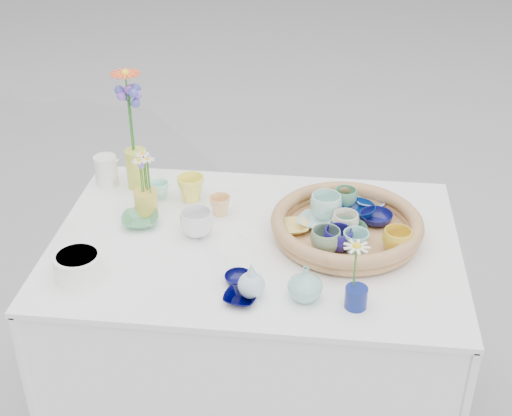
# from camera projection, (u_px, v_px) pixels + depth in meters

# --- Properties ---
(ground) EXTENTS (80.00, 80.00, 0.00)m
(ground) POSITION_uv_depth(u_px,v_px,m) (255.00, 413.00, 2.61)
(ground) COLOR #959595
(display_table) EXTENTS (1.26, 0.86, 0.77)m
(display_table) POSITION_uv_depth(u_px,v_px,m) (255.00, 413.00, 2.61)
(display_table) COLOR white
(display_table) RESTS_ON ground
(wicker_tray) EXTENTS (0.47, 0.47, 0.08)m
(wicker_tray) POSITION_uv_depth(u_px,v_px,m) (346.00, 227.00, 2.21)
(wicker_tray) COLOR olive
(wicker_tray) RESTS_ON display_table
(tray_ceramic_0) EXTENTS (0.13, 0.13, 0.04)m
(tray_ceramic_0) POSITION_uv_depth(u_px,v_px,m) (357.00, 211.00, 2.30)
(tray_ceramic_0) COLOR #051E58
(tray_ceramic_0) RESTS_ON wicker_tray
(tray_ceramic_1) EXTENTS (0.10, 0.10, 0.03)m
(tray_ceramic_1) POSITION_uv_depth(u_px,v_px,m) (376.00, 218.00, 2.26)
(tray_ceramic_1) COLOR #0E0F4D
(tray_ceramic_1) RESTS_ON wicker_tray
(tray_ceramic_2) EXTENTS (0.10, 0.10, 0.07)m
(tray_ceramic_2) POSITION_uv_depth(u_px,v_px,m) (397.00, 240.00, 2.12)
(tray_ceramic_2) COLOR gold
(tray_ceramic_2) RESTS_ON wicker_tray
(tray_ceramic_3) EXTENTS (0.14, 0.14, 0.04)m
(tray_ceramic_3) POSITION_uv_depth(u_px,v_px,m) (347.00, 232.00, 2.19)
(tray_ceramic_3) COLOR #468065
(tray_ceramic_3) RESTS_ON wicker_tray
(tray_ceramic_4) EXTENTS (0.12, 0.12, 0.07)m
(tray_ceramic_4) POSITION_uv_depth(u_px,v_px,m) (326.00, 240.00, 2.12)
(tray_ceramic_4) COLOR gray
(tray_ceramic_4) RESTS_ON wicker_tray
(tray_ceramic_5) EXTENTS (0.14, 0.14, 0.03)m
(tray_ceramic_5) POSITION_uv_depth(u_px,v_px,m) (316.00, 222.00, 2.25)
(tray_ceramic_5) COLOR #ACCECC
(tray_ceramic_5) RESTS_ON wicker_tray
(tray_ceramic_6) EXTENTS (0.11, 0.11, 0.08)m
(tray_ceramic_6) POSITION_uv_depth(u_px,v_px,m) (326.00, 206.00, 2.28)
(tray_ceramic_6) COLOR #AAE0D5
(tray_ceramic_6) RESTS_ON wicker_tray
(tray_ceramic_7) EXTENTS (0.08, 0.08, 0.07)m
(tray_ceramic_7) POSITION_uv_depth(u_px,v_px,m) (345.00, 223.00, 2.21)
(tray_ceramic_7) COLOR beige
(tray_ceramic_7) RESTS_ON wicker_tray
(tray_ceramic_8) EXTENTS (0.10, 0.10, 0.02)m
(tray_ceramic_8) POSITION_uv_depth(u_px,v_px,m) (371.00, 201.00, 2.36)
(tray_ceramic_8) COLOR #9BC3FF
(tray_ceramic_8) RESTS_ON wicker_tray
(tray_ceramic_9) EXTENTS (0.10, 0.10, 0.07)m
(tray_ceramic_9) POSITION_uv_depth(u_px,v_px,m) (338.00, 239.00, 2.13)
(tray_ceramic_9) COLOR navy
(tray_ceramic_9) RESTS_ON wicker_tray
(tray_ceramic_10) EXTENTS (0.11, 0.11, 0.02)m
(tray_ceramic_10) POSITION_uv_depth(u_px,v_px,m) (294.00, 227.00, 2.23)
(tray_ceramic_10) COLOR #EAC761
(tray_ceramic_10) RESTS_ON wicker_tray
(tray_ceramic_11) EXTENTS (0.10, 0.10, 0.07)m
(tray_ceramic_11) POSITION_uv_depth(u_px,v_px,m) (356.00, 243.00, 2.11)
(tray_ceramic_11) COLOR #7FC4B7
(tray_ceramic_11) RESTS_ON wicker_tray
(tray_ceramic_12) EXTENTS (0.10, 0.10, 0.06)m
(tray_ceramic_12) POSITION_uv_depth(u_px,v_px,m) (345.00, 197.00, 2.35)
(tray_ceramic_12) COLOR #58976D
(tray_ceramic_12) RESTS_ON wicker_tray
(loose_ceramic_0) EXTENTS (0.12, 0.12, 0.09)m
(loose_ceramic_0) POSITION_uv_depth(u_px,v_px,m) (191.00, 188.00, 2.41)
(loose_ceramic_0) COLOR #F7EA52
(loose_ceramic_0) RESTS_ON display_table
(loose_ceramic_1) EXTENTS (0.09, 0.09, 0.07)m
(loose_ceramic_1) POSITION_uv_depth(u_px,v_px,m) (220.00, 205.00, 2.33)
(loose_ceramic_1) COLOR #EFB973
(loose_ceramic_1) RESTS_ON display_table
(loose_ceramic_2) EXTENTS (0.14, 0.14, 0.03)m
(loose_ceramic_2) POSITION_uv_depth(u_px,v_px,m) (140.00, 220.00, 2.29)
(loose_ceramic_2) COLOR #509868
(loose_ceramic_2) RESTS_ON display_table
(loose_ceramic_3) EXTENTS (0.11, 0.11, 0.08)m
(loose_ceramic_3) POSITION_uv_depth(u_px,v_px,m) (197.00, 223.00, 2.22)
(loose_ceramic_3) COLOR white
(loose_ceramic_3) RESTS_ON display_table
(loose_ceramic_4) EXTENTS (0.10, 0.10, 0.03)m
(loose_ceramic_4) POSITION_uv_depth(u_px,v_px,m) (239.00, 279.00, 2.03)
(loose_ceramic_4) COLOR #070841
(loose_ceramic_4) RESTS_ON display_table
(loose_ceramic_5) EXTENTS (0.07, 0.07, 0.06)m
(loose_ceramic_5) POSITION_uv_depth(u_px,v_px,m) (160.00, 190.00, 2.43)
(loose_ceramic_5) COLOR #A5EDD4
(loose_ceramic_5) RESTS_ON display_table
(loose_ceramic_6) EXTENTS (0.11, 0.11, 0.02)m
(loose_ceramic_6) POSITION_uv_depth(u_px,v_px,m) (240.00, 298.00, 1.95)
(loose_ceramic_6) COLOR black
(loose_ceramic_6) RESTS_ON display_table
(fluted_bowl) EXTENTS (0.17, 0.17, 0.07)m
(fluted_bowl) POSITION_uv_depth(u_px,v_px,m) (78.00, 266.00, 2.04)
(fluted_bowl) COLOR white
(fluted_bowl) RESTS_ON display_table
(bud_vase_paleblue) EXTENTS (0.08, 0.08, 0.12)m
(bud_vase_paleblue) POSITION_uv_depth(u_px,v_px,m) (251.00, 279.00, 1.95)
(bud_vase_paleblue) COLOR #A7C4D6
(bud_vase_paleblue) RESTS_ON display_table
(bud_vase_seafoam) EXTENTS (0.11, 0.11, 0.10)m
(bud_vase_seafoam) POSITION_uv_depth(u_px,v_px,m) (305.00, 283.00, 1.94)
(bud_vase_seafoam) COLOR #86C0B5
(bud_vase_seafoam) RESTS_ON display_table
(bud_vase_cobalt) EXTENTS (0.08, 0.08, 0.06)m
(bud_vase_cobalt) POSITION_uv_depth(u_px,v_px,m) (356.00, 297.00, 1.92)
(bud_vase_cobalt) COLOR navy
(bud_vase_cobalt) RESTS_ON display_table
(single_daisy) EXTENTS (0.10, 0.10, 0.14)m
(single_daisy) POSITION_uv_depth(u_px,v_px,m) (355.00, 266.00, 1.89)
(single_daisy) COLOR white
(single_daisy) RESTS_ON bud_vase_cobalt
(tall_vase_yellow) EXTENTS (0.09, 0.09, 0.14)m
(tall_vase_yellow) POSITION_uv_depth(u_px,v_px,m) (137.00, 169.00, 2.47)
(tall_vase_yellow) COLOR #C9CE41
(tall_vase_yellow) RESTS_ON display_table
(gerbera) EXTENTS (0.15, 0.15, 0.30)m
(gerbera) POSITION_uv_depth(u_px,v_px,m) (129.00, 113.00, 2.37)
(gerbera) COLOR #FF5428
(gerbera) RESTS_ON tall_vase_yellow
(hydrangea) EXTENTS (0.08, 0.08, 0.27)m
(hydrangea) POSITION_uv_depth(u_px,v_px,m) (132.00, 123.00, 2.40)
(hydrangea) COLOR #464CAD
(hydrangea) RESTS_ON tall_vase_yellow
(white_pitcher) EXTENTS (0.12, 0.10, 0.11)m
(white_pitcher) POSITION_uv_depth(u_px,v_px,m) (106.00, 170.00, 2.50)
(white_pitcher) COLOR white
(white_pitcher) RESTS_ON display_table
(daisy_cup) EXTENTS (0.08, 0.08, 0.08)m
(daisy_cup) POSITION_uv_depth(u_px,v_px,m) (146.00, 202.00, 2.34)
(daisy_cup) COLOR gold
(daisy_cup) RESTS_ON display_table
(daisy_posy) EXTENTS (0.10, 0.10, 0.14)m
(daisy_posy) POSITION_uv_depth(u_px,v_px,m) (144.00, 172.00, 2.28)
(daisy_posy) COLOR white
(daisy_posy) RESTS_ON daisy_cup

